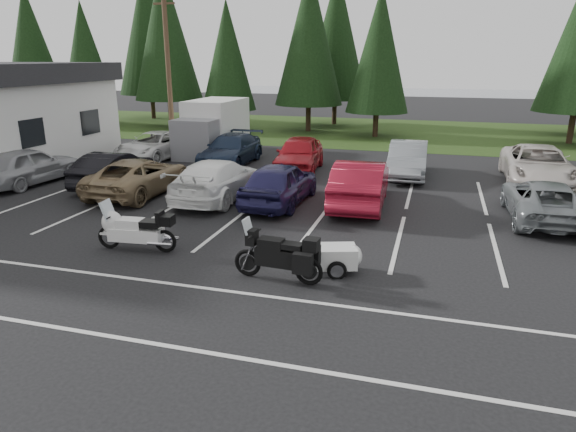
# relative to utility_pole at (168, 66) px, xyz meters

# --- Properties ---
(ground) EXTENTS (120.00, 120.00, 0.00)m
(ground) POSITION_rel_utility_pole_xyz_m (10.00, -12.00, -4.70)
(ground) COLOR black
(ground) RESTS_ON ground
(grass_strip) EXTENTS (80.00, 16.00, 0.01)m
(grass_strip) POSITION_rel_utility_pole_xyz_m (10.00, 12.00, -4.69)
(grass_strip) COLOR #1F3912
(grass_strip) RESTS_ON ground
(lake_water) EXTENTS (70.00, 50.00, 0.02)m
(lake_water) POSITION_rel_utility_pole_xyz_m (14.00, 43.00, -4.70)
(lake_water) COLOR slate
(lake_water) RESTS_ON ground
(utility_pole) EXTENTS (1.60, 0.26, 9.00)m
(utility_pole) POSITION_rel_utility_pole_xyz_m (0.00, 0.00, 0.00)
(utility_pole) COLOR #473321
(utility_pole) RESTS_ON ground
(box_truck) EXTENTS (2.40, 5.60, 2.90)m
(box_truck) POSITION_rel_utility_pole_xyz_m (2.00, 0.50, -3.25)
(box_truck) COLOR silver
(box_truck) RESTS_ON ground
(stall_markings) EXTENTS (32.00, 16.00, 0.01)m
(stall_markings) POSITION_rel_utility_pole_xyz_m (10.00, -10.00, -4.69)
(stall_markings) COLOR silver
(stall_markings) RESTS_ON ground
(conifer_0) EXTENTS (4.58, 4.58, 10.66)m
(conifer_0) POSITION_rel_utility_pole_xyz_m (-18.00, 10.50, 1.53)
(conifer_0) COLOR #332316
(conifer_0) RESTS_ON ground
(conifer_1) EXTENTS (3.96, 3.96, 9.22)m
(conifer_1) POSITION_rel_utility_pole_xyz_m (-12.00, 9.20, 0.69)
(conifer_1) COLOR #332316
(conifer_1) RESTS_ON ground
(conifer_2) EXTENTS (5.10, 5.10, 11.89)m
(conifer_2) POSITION_rel_utility_pole_xyz_m (-6.00, 10.80, 2.25)
(conifer_2) COLOR #332316
(conifer_2) RESTS_ON ground
(conifer_3) EXTENTS (3.87, 3.87, 9.02)m
(conifer_3) POSITION_rel_utility_pole_xyz_m (-0.50, 9.40, 0.57)
(conifer_3) COLOR #332316
(conifer_3) RESTS_ON ground
(conifer_4) EXTENTS (4.80, 4.80, 11.17)m
(conifer_4) POSITION_rel_utility_pole_xyz_m (5.00, 10.90, 1.83)
(conifer_4) COLOR #332316
(conifer_4) RESTS_ON ground
(conifer_5) EXTENTS (4.14, 4.14, 9.63)m
(conifer_5) POSITION_rel_utility_pole_xyz_m (10.00, 9.60, 0.93)
(conifer_5) COLOR #332316
(conifer_5) RESTS_ON ground
(conifer_back_a) EXTENTS (5.28, 5.28, 12.30)m
(conifer_back_a) POSITION_rel_utility_pole_xyz_m (-10.00, 15.00, 2.49)
(conifer_back_a) COLOR #332316
(conifer_back_a) RESTS_ON ground
(conifer_back_b) EXTENTS (4.97, 4.97, 11.58)m
(conifer_back_b) POSITION_rel_utility_pole_xyz_m (6.00, 15.50, 2.07)
(conifer_back_b) COLOR #332316
(conifer_back_b) RESTS_ON ground
(car_near_0) EXTENTS (2.22, 4.79, 1.59)m
(car_near_0) POSITION_rel_utility_pole_xyz_m (-2.44, -8.12, -3.90)
(car_near_0) COLOR #A1A2A6
(car_near_0) RESTS_ON ground
(car_near_1) EXTENTS (1.77, 4.46, 1.44)m
(car_near_1) POSITION_rel_utility_pole_xyz_m (1.22, -7.41, -3.98)
(car_near_1) COLOR black
(car_near_1) RESTS_ON ground
(car_near_2) EXTENTS (2.35, 5.08, 1.41)m
(car_near_2) POSITION_rel_utility_pole_xyz_m (2.94, -8.23, -3.99)
(car_near_2) COLOR #86704E
(car_near_2) RESTS_ON ground
(car_near_3) EXTENTS (2.18, 5.24, 1.51)m
(car_near_3) POSITION_rel_utility_pole_xyz_m (6.22, -8.07, -3.94)
(car_near_3) COLOR white
(car_near_3) RESTS_ON ground
(car_near_4) EXTENTS (2.01, 4.69, 1.58)m
(car_near_4) POSITION_rel_utility_pole_xyz_m (8.68, -8.11, -3.91)
(car_near_4) COLOR #1D1B44
(car_near_4) RESTS_ON ground
(car_near_5) EXTENTS (1.99, 5.12, 1.66)m
(car_near_5) POSITION_rel_utility_pole_xyz_m (11.53, -7.49, -3.87)
(car_near_5) COLOR maroon
(car_near_5) RESTS_ON ground
(car_near_6) EXTENTS (2.30, 4.84, 1.33)m
(car_near_6) POSITION_rel_utility_pole_xyz_m (17.59, -7.54, -4.03)
(car_near_6) COLOR slate
(car_near_6) RESTS_ON ground
(car_far_0) EXTENTS (2.75, 5.24, 1.41)m
(car_far_0) POSITION_rel_utility_pole_xyz_m (-0.21, -1.60, -3.99)
(car_far_0) COLOR silver
(car_far_0) RESTS_ON ground
(car_far_1) EXTENTS (2.13, 5.13, 1.48)m
(car_far_1) POSITION_rel_utility_pole_xyz_m (4.20, -1.85, -3.96)
(car_far_1) COLOR #17243A
(car_far_1) RESTS_ON ground
(car_far_2) EXTENTS (2.34, 4.92, 1.62)m
(car_far_2) POSITION_rel_utility_pole_xyz_m (7.89, -2.43, -3.89)
(car_far_2) COLOR maroon
(car_far_2) RESTS_ON ground
(car_far_3) EXTENTS (1.75, 4.71, 1.54)m
(car_far_3) POSITION_rel_utility_pole_xyz_m (12.87, -2.10, -3.93)
(car_far_3) COLOR gray
(car_far_3) RESTS_ON ground
(car_far_4) EXTENTS (2.68, 5.71, 1.58)m
(car_far_4) POSITION_rel_utility_pole_xyz_m (18.26, -1.98, -3.91)
(car_far_4) COLOR beige
(car_far_4) RESTS_ON ground
(touring_motorcycle) EXTENTS (2.64, 1.03, 1.43)m
(touring_motorcycle) POSITION_rel_utility_pole_xyz_m (6.25, -13.75, -3.98)
(touring_motorcycle) COLOR silver
(touring_motorcycle) RESTS_ON ground
(cargo_trailer) EXTENTS (1.69, 1.27, 0.70)m
(cargo_trailer) POSITION_rel_utility_pole_xyz_m (11.85, -13.71, -4.35)
(cargo_trailer) COLOR silver
(cargo_trailer) RESTS_ON ground
(adventure_motorcycle) EXTENTS (2.55, 1.03, 1.52)m
(adventure_motorcycle) POSITION_rel_utility_pole_xyz_m (10.62, -14.59, -3.94)
(adventure_motorcycle) COLOR black
(adventure_motorcycle) RESTS_ON ground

